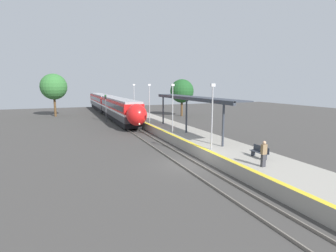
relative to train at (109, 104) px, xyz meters
name	(u,v)px	position (x,y,z in m)	size (l,w,h in m)	color
ground_plane	(188,165)	(0.00, -36.39, -2.31)	(120.00, 120.00, 0.00)	#423F3D
rail_left	(180,165)	(-0.72, -36.39, -2.23)	(0.08, 90.00, 0.15)	slate
rail_right	(196,163)	(0.72, -36.39, -2.23)	(0.08, 90.00, 0.15)	slate
train	(109,104)	(0.00, 0.00, 0.00)	(2.83, 45.53, 4.03)	black
platform_right	(229,154)	(3.96, -36.39, -1.82)	(4.63, 64.00, 0.99)	#9E998E
platform_bench	(260,152)	(4.26, -39.70, -0.85)	(0.44, 1.64, 0.89)	#2D333D
person_waiting	(264,153)	(2.98, -41.49, -0.42)	(0.36, 0.23, 1.74)	#333338
railway_signal	(106,106)	(-2.14, -9.41, 0.52)	(0.28, 0.28, 4.65)	#59595E
lamppost_near	(212,112)	(2.29, -36.14, 1.78)	(0.36, 0.20, 5.45)	#9E9EA3
lamppost_mid	(173,105)	(2.29, -27.91, 1.78)	(0.36, 0.20, 5.45)	#9E9EA3
lamppost_far	(149,101)	(2.29, -19.68, 1.78)	(0.36, 0.20, 5.45)	#9E9EA3
lamppost_farthest	(134,98)	(2.29, -11.45, 1.78)	(0.36, 0.20, 5.45)	#9E9EA3
station_canopy	(191,99)	(4.36, -28.35, 2.44)	(2.02, 17.45, 4.03)	#333842
background_tree_left	(54,87)	(-10.33, 2.53, 3.61)	(5.12, 5.12, 8.50)	brown
background_tree_right	(182,91)	(13.60, -6.26, 2.73)	(4.75, 4.75, 7.44)	brown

